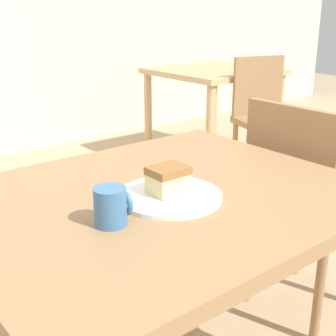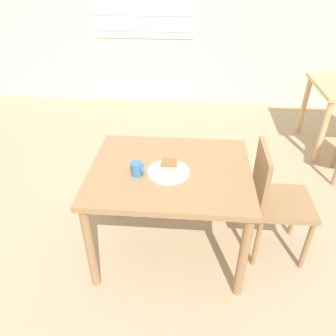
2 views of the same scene
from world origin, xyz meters
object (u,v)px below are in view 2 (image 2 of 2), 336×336
plate (168,172)px  dining_table_near (170,181)px  cake_slice (169,166)px  coffee_mug (137,169)px  chair_near_window (275,198)px

plate → dining_table_near: bearing=79.5°
plate → cake_slice: size_ratio=2.77×
dining_table_near → coffee_mug: size_ratio=11.94×
plate → coffee_mug: bearing=-169.8°
dining_table_near → cake_slice: cake_slice is taller
plate → coffee_mug: coffee_mug is taller
dining_table_near → plate: plate is taller
dining_table_near → chair_near_window: size_ratio=1.22×
chair_near_window → plate: bearing=96.5°
plate → cake_slice: cake_slice is taller
plate → coffee_mug: (-0.20, -0.04, 0.04)m
cake_slice → plate: bearing=-117.9°
dining_table_near → plate: bearing=-100.5°
dining_table_near → chair_near_window: 0.74m
dining_table_near → cake_slice: 0.15m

